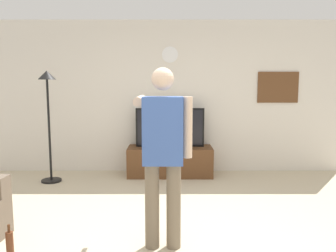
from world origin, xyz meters
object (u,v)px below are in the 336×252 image
tv_stand (171,161)px  floor_lamp (50,103)px  wall_clock (172,55)px  framed_picture (280,87)px  person_standing_nearer_lamp (164,149)px  television (171,127)px  beverage_bottle (12,247)px

tv_stand → floor_lamp: (-1.95, -0.38, 1.04)m
wall_clock → floor_lamp: (-1.95, -0.67, -0.81)m
framed_picture → floor_lamp: size_ratio=0.40×
tv_stand → person_standing_nearer_lamp: (-0.08, -2.60, 0.74)m
television → floor_lamp: 2.05m
framed_picture → tv_stand: bearing=-171.3°
framed_picture → person_standing_nearer_lamp: size_ratio=0.41×
tv_stand → wall_clock: bearing=90.0°
floor_lamp → beverage_bottle: size_ratio=5.00×
framed_picture → beverage_bottle: framed_picture is taller
television → tv_stand: bearing=-90.0°
framed_picture → wall_clock: bearing=-179.9°
tv_stand → beverage_bottle: 3.25m
tv_stand → wall_clock: wall_clock is taller
television → person_standing_nearer_lamp: bearing=-91.8°
framed_picture → floor_lamp: same height
tv_stand → framed_picture: bearing=8.7°
television → wall_clock: (0.00, 0.24, 1.26)m
television → framed_picture: (1.92, 0.25, 0.69)m
television → beverage_bottle: television is taller
television → wall_clock: 1.28m
floor_lamp → wall_clock: bearing=18.9°
wall_clock → beverage_bottle: size_ratio=0.78×
wall_clock → beverage_bottle: 4.02m
wall_clock → beverage_bottle: bearing=-114.4°
framed_picture → beverage_bottle: bearing=-136.5°
television → framed_picture: framed_picture is taller
television → floor_lamp: bearing=-167.8°
person_standing_nearer_lamp → framed_picture: bearing=55.2°
tv_stand → floor_lamp: size_ratio=0.81×
tv_stand → person_standing_nearer_lamp: size_ratio=0.83×
person_standing_nearer_lamp → floor_lamp: bearing=130.0°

